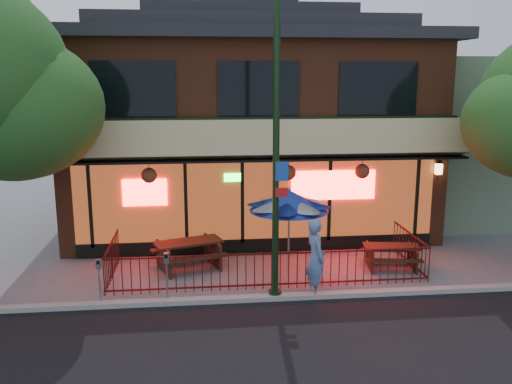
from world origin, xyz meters
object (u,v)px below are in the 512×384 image
Objects in this scene: street_light at (276,173)px; parking_meter_near at (167,269)px; picnic_table_right at (391,253)px; pedestrian at (315,258)px; picnic_table_left at (188,250)px; patio_umbrella at (289,200)px; parking_meter_far at (99,274)px.

street_light reaches higher than parking_meter_near.
picnic_table_right is 6.48m from parking_meter_near.
pedestrian is at bearing 0.80° from parking_meter_near.
street_light is 4.06× the size of picnic_table_right.
parking_meter_near is (-6.22, -1.78, 0.42)m from picnic_table_right.
pedestrian reaches higher than picnic_table_left.
patio_umbrella is (-3.00, -0.19, 1.66)m from picnic_table_right.
picnic_table_left reaches higher than picnic_table_right.
street_light is 5.54× the size of parking_meter_near.
parking_meter_near is at bearing 79.45° from pedestrian.
picnic_table_right is at bearing 12.83° from parking_meter_far.
picnic_table_left is 0.91× the size of patio_umbrella.
street_light reaches higher than pedestrian.
picnic_table_right is (3.60, 1.78, -2.71)m from street_light.
parking_meter_near reaches higher than picnic_table_right.
street_light is 3.54× the size of pedestrian.
street_light is 3.13× the size of picnic_table_left.
patio_umbrella is at bearing 3.49° from pedestrian.
street_light is 4.82m from parking_meter_far.
picnic_table_left is 5.77m from picnic_table_right.
picnic_table_right is 0.70× the size of patio_umbrella.
pedestrian is (3.15, -2.34, 0.46)m from picnic_table_left.
patio_umbrella is 1.24× the size of pedestrian.
parking_meter_far is at bearing 79.20° from pedestrian.
pedestrian is 3.63m from parking_meter_near.
picnic_table_left is at bearing 42.06° from pedestrian.
street_light is at bearing -0.06° from parking_meter_near.
street_light reaches higher than patio_umbrella.
parking_meter_far reaches higher than picnic_table_right.
pedestrian is (1.01, 0.05, -2.16)m from street_light.
patio_umbrella reaches higher than parking_meter_far.
picnic_table_right is 1.36× the size of parking_meter_near.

